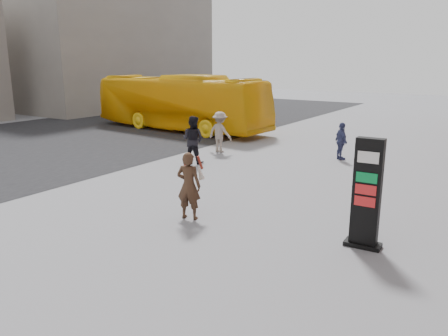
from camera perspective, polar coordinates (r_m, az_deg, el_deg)
The scene contains 9 objects.
ground at distance 11.89m, azimuth -6.59°, elevation -6.39°, with size 100.00×100.00×0.00m, color #9E9EA3.
road at distance 24.67m, azimuth -22.53°, elevation 3.26°, with size 16.00×60.00×0.01m, color black.
bg_building_far at distance 42.29m, azimuth -14.63°, elevation 14.68°, with size 10.00×18.00×10.00m, color gray.
info_pylon at distance 10.12m, azimuth 18.14°, elevation -3.23°, with size 0.81×0.43×2.49m.
woman at distance 11.49m, azimuth -4.60°, elevation -2.21°, with size 0.79×0.75×1.81m.
bus at distance 26.57m, azimuth -5.81°, elevation 8.50°, with size 2.75×11.77×3.28m, color yellow.
pedestrian_a at distance 17.81m, azimuth -4.08°, elevation 3.71°, with size 0.94×0.73×1.93m, color black.
pedestrian_b at distance 19.93m, azimuth -0.53°, elevation 4.72°, with size 1.20×0.69×1.85m, color gray.
pedestrian_c at distance 19.04m, azimuth 15.06°, elevation 3.40°, with size 0.93×0.39×1.58m, color #3A406B.
Camera 1 is at (7.24, -8.49, 4.10)m, focal length 35.00 mm.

